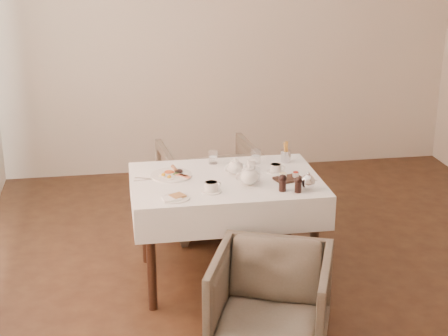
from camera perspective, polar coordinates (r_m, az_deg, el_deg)
name	(u,v)px	position (r m, az deg, el deg)	size (l,w,h in m)	color
table	(226,195)	(4.70, 0.13, -2.22)	(1.28, 0.88, 0.75)	black
armchair_near	(271,303)	(4.07, 3.89, -11.13)	(0.66, 0.68, 0.62)	brown
armchair_far	(210,187)	(5.62, -1.18, -1.56)	(0.76, 0.78, 0.71)	brown
breakfast_plate	(172,174)	(4.72, -4.38, -0.54)	(0.29, 0.29, 0.04)	white
side_plate	(175,198)	(4.32, -4.08, -2.49)	(0.18, 0.17, 0.02)	white
teapot_centre	(235,166)	(4.71, 0.91, 0.15)	(0.15, 0.12, 0.12)	white
teapot_front	(249,175)	(4.52, 2.09, -0.59)	(0.17, 0.13, 0.14)	white
creamer	(251,165)	(4.82, 2.25, 0.29)	(0.06, 0.06, 0.07)	white
teacup_near	(211,187)	(4.42, -1.08, -1.61)	(0.14, 0.14, 0.07)	white
teacup_far	(276,169)	(4.78, 4.32, -0.06)	(0.12, 0.12, 0.06)	white
glass_left	(213,157)	(4.94, -0.91, 0.90)	(0.07, 0.07, 0.09)	silver
glass_mid	(255,174)	(4.60, 2.62, -0.54)	(0.07, 0.07, 0.09)	silver
glass_right	(256,156)	(4.95, 2.66, 0.96)	(0.07, 0.07, 0.10)	silver
condiment_board	(288,178)	(4.65, 5.37, -0.81)	(0.21, 0.17, 0.05)	black
pepper_mill_left	(283,183)	(4.44, 4.89, -1.23)	(0.06, 0.06, 0.11)	black
pepper_mill_right	(298,185)	(4.43, 6.19, -1.38)	(0.05, 0.05, 0.11)	black
silver_pot	(308,181)	(4.47, 6.98, -1.07)	(0.12, 0.10, 0.13)	white
fries_cup	(286,153)	(4.98, 5.17, 1.25)	(0.07, 0.07, 0.16)	silver
cutlery_fork	(149,179)	(4.67, -6.22, -0.90)	(0.02, 0.21, 0.00)	silver
cutlery_knife	(146,180)	(4.66, -6.47, -0.99)	(0.01, 0.17, 0.00)	silver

